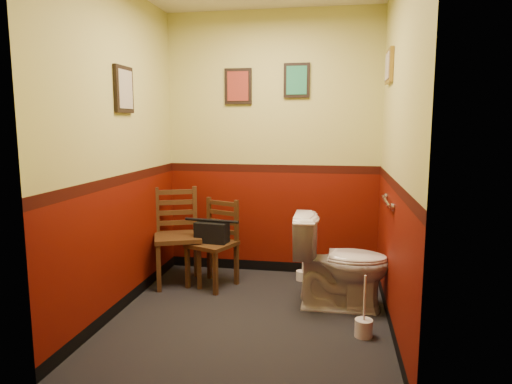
# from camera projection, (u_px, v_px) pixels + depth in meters

# --- Properties ---
(floor) EXTENTS (2.20, 2.40, 0.00)m
(floor) POSITION_uv_depth(u_px,v_px,m) (251.00, 317.00, 3.75)
(floor) COLOR black
(floor) RESTS_ON ground
(wall_back) EXTENTS (2.20, 0.00, 2.70)m
(wall_back) POSITION_uv_depth(u_px,v_px,m) (272.00, 145.00, 4.72)
(wall_back) COLOR #580E05
(wall_back) RESTS_ON ground
(wall_front) EXTENTS (2.20, 0.00, 2.70)m
(wall_front) POSITION_uv_depth(u_px,v_px,m) (208.00, 166.00, 2.38)
(wall_front) COLOR #580E05
(wall_front) RESTS_ON ground
(wall_left) EXTENTS (0.00, 2.40, 2.70)m
(wall_left) POSITION_uv_depth(u_px,v_px,m) (119.00, 151.00, 3.73)
(wall_left) COLOR #580E05
(wall_left) RESTS_ON ground
(wall_right) EXTENTS (0.00, 2.40, 2.70)m
(wall_right) POSITION_uv_depth(u_px,v_px,m) (397.00, 154.00, 3.36)
(wall_right) COLOR #580E05
(wall_right) RESTS_ON ground
(grab_bar) EXTENTS (0.05, 0.56, 0.06)m
(grab_bar) POSITION_uv_depth(u_px,v_px,m) (387.00, 202.00, 3.67)
(grab_bar) COLOR silver
(grab_bar) RESTS_ON wall_right
(framed_print_back_a) EXTENTS (0.28, 0.04, 0.36)m
(framed_print_back_a) POSITION_uv_depth(u_px,v_px,m) (238.00, 86.00, 4.67)
(framed_print_back_a) COLOR black
(framed_print_back_a) RESTS_ON wall_back
(framed_print_back_b) EXTENTS (0.26, 0.04, 0.34)m
(framed_print_back_b) POSITION_uv_depth(u_px,v_px,m) (297.00, 80.00, 4.56)
(framed_print_back_b) COLOR black
(framed_print_back_b) RESTS_ON wall_back
(framed_print_left) EXTENTS (0.04, 0.30, 0.38)m
(framed_print_left) POSITION_uv_depth(u_px,v_px,m) (124.00, 89.00, 3.75)
(framed_print_left) COLOR black
(framed_print_left) RESTS_ON wall_left
(framed_print_right) EXTENTS (0.04, 0.34, 0.28)m
(framed_print_right) POSITION_uv_depth(u_px,v_px,m) (389.00, 66.00, 3.84)
(framed_print_right) COLOR olive
(framed_print_right) RESTS_ON wall_right
(toilet) EXTENTS (0.81, 0.45, 0.80)m
(toilet) POSITION_uv_depth(u_px,v_px,m) (341.00, 263.00, 3.88)
(toilet) COLOR white
(toilet) RESTS_ON floor
(toilet_brush) EXTENTS (0.13, 0.13, 0.47)m
(toilet_brush) POSITION_uv_depth(u_px,v_px,m) (364.00, 327.00, 3.38)
(toilet_brush) COLOR silver
(toilet_brush) RESTS_ON floor
(chair_left) EXTENTS (0.57, 0.57, 0.94)m
(chair_left) POSITION_uv_depth(u_px,v_px,m) (177.00, 236.00, 4.50)
(chair_left) COLOR #452B14
(chair_left) RESTS_ON floor
(chair_right) EXTENTS (0.51, 0.51, 0.84)m
(chair_right) POSITION_uv_depth(u_px,v_px,m) (214.00, 243.00, 4.42)
(chair_right) COLOR #452B14
(chair_right) RESTS_ON floor
(handbag) EXTENTS (0.33, 0.19, 0.23)m
(handbag) POSITION_uv_depth(u_px,v_px,m) (212.00, 232.00, 4.37)
(handbag) COLOR black
(handbag) RESTS_ON chair_right
(tp_stack) EXTENTS (0.22, 0.12, 0.19)m
(tp_stack) POSITION_uv_depth(u_px,v_px,m) (307.00, 273.00, 4.60)
(tp_stack) COLOR silver
(tp_stack) RESTS_ON floor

